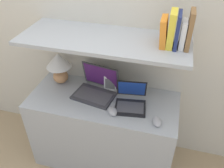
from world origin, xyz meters
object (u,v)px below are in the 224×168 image
Objects in this scene: laptop_small at (131,101)px; router_box at (111,81)px; computer_mouse at (113,111)px; second_mouse at (157,122)px; book_brown at (190,30)px; book_navy at (178,30)px; table_lamp at (59,65)px; book_yellow at (172,29)px; book_orange at (164,32)px; laptop_large at (96,89)px; book_white at (183,34)px.

laptop_small is 2.04× the size of router_box.
second_mouse is at bearing -3.76° from computer_mouse.
book_navy is at bearing 180.00° from book_brown.
router_box is (-0.44, 0.34, 0.05)m from second_mouse.
table_lamp is 2.13× the size of router_box.
laptop_small is 1.20× the size of book_yellow.
second_mouse is at bearing -33.36° from laptop_small.
book_brown is (0.11, 0.23, 0.64)m from second_mouse.
book_yellow is (-0.04, 0.00, 0.00)m from book_navy.
book_navy is (0.38, 0.21, 0.63)m from computer_mouse.
table_lamp is at bearing 153.77° from computer_mouse.
second_mouse is at bearing -37.24° from router_box.
book_navy is (0.27, 0.08, 0.60)m from laptop_small.
table_lamp is 0.97m from second_mouse.
book_brown is 1.10× the size of book_navy.
computer_mouse is at bearing -145.34° from book_orange.
laptop_large is 0.90m from book_brown.
router_box is 0.76m from book_navy.
book_brown reaches higher than computer_mouse.
book_yellow is (-0.11, 0.00, -0.01)m from book_brown.
book_brown is 1.31× the size of book_orange.
book_yellow reaches higher than router_box.
book_white is at bearing 0.00° from book_navy.
laptop_large is 0.83m from book_navy.
book_yellow is (0.44, -0.11, 0.58)m from router_box.
book_orange is at bearing 22.96° from laptop_small.
table_lamp is at bearing 175.79° from book_white.
book_brown is (0.34, 0.08, 0.62)m from laptop_small.
table_lamp is at bearing 175.18° from book_orange.
book_white is (0.99, -0.07, 0.44)m from table_lamp.
computer_mouse is 0.33m from router_box.
book_orange is at bearing -4.82° from table_lamp.
book_yellow is at bearing 180.00° from book_brown.
second_mouse is 0.69m from book_brown.
computer_mouse is at bearing -151.88° from book_navy.
router_box is 0.82m from book_brown.
book_white is 0.13m from book_orange.
laptop_large is at bearing 157.89° from second_mouse.
book_white reaches higher than laptop_small.
second_mouse is (0.35, -0.02, 0.00)m from computer_mouse.
book_yellow is at bearing 0.69° from laptop_large.
router_box is at bearing 164.55° from book_orange.
book_yellow is at bearing 90.02° from second_mouse.
table_lamp is 0.71m from laptop_small.
book_white is at bearing 0.00° from book_yellow.
router_box is 0.61× the size of book_navy.
book_white is 0.77× the size of book_yellow.
laptop_small is 1.57× the size of book_white.
laptop_large is at bearing -179.24° from book_orange.
second_mouse is at bearing -89.98° from book_yellow.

